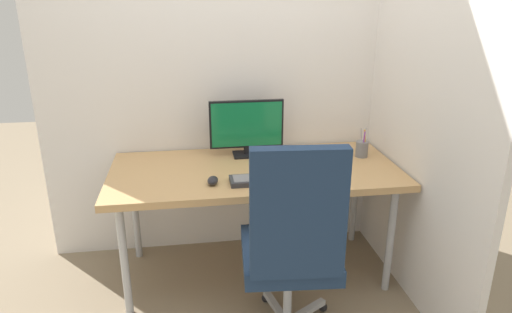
{
  "coord_description": "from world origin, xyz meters",
  "views": [
    {
      "loc": [
        -0.37,
        -2.51,
        1.7
      ],
      "look_at": [
        -0.01,
        -0.08,
        0.81
      ],
      "focal_mm": 32.28,
      "sensor_mm": 36.0,
      "label": 1
    }
  ],
  "objects_px": {
    "office_chair": "(292,243)",
    "monitor": "(247,126)",
    "keyboard": "(271,179)",
    "notebook": "(334,162)",
    "mouse": "(213,181)",
    "pen_holder": "(362,149)"
  },
  "relations": [
    {
      "from": "notebook",
      "to": "keyboard",
      "type": "bearing_deg",
      "value": -150.0
    },
    {
      "from": "monitor",
      "to": "notebook",
      "type": "relative_size",
      "value": 2.64
    },
    {
      "from": "mouse",
      "to": "notebook",
      "type": "xyz_separation_m",
      "value": [
        0.75,
        0.22,
        -0.01
      ]
    },
    {
      "from": "keyboard",
      "to": "mouse",
      "type": "xyz_separation_m",
      "value": [
        -0.32,
        0.01,
        0.01
      ]
    },
    {
      "from": "mouse",
      "to": "office_chair",
      "type": "bearing_deg",
      "value": -42.21
    },
    {
      "from": "monitor",
      "to": "mouse",
      "type": "relative_size",
      "value": 5.22
    },
    {
      "from": "pen_holder",
      "to": "mouse",
      "type": "bearing_deg",
      "value": -162.3
    },
    {
      "from": "office_chair",
      "to": "keyboard",
      "type": "bearing_deg",
      "value": 91.92
    },
    {
      "from": "mouse",
      "to": "monitor",
      "type": "bearing_deg",
      "value": 74.61
    },
    {
      "from": "mouse",
      "to": "notebook",
      "type": "bearing_deg",
      "value": 29.39
    },
    {
      "from": "office_chair",
      "to": "pen_holder",
      "type": "distance_m",
      "value": 1.02
    },
    {
      "from": "office_chair",
      "to": "monitor",
      "type": "relative_size",
      "value": 2.4
    },
    {
      "from": "monitor",
      "to": "mouse",
      "type": "xyz_separation_m",
      "value": [
        -0.24,
        -0.44,
        -0.17
      ]
    },
    {
      "from": "monitor",
      "to": "pen_holder",
      "type": "relative_size",
      "value": 2.48
    },
    {
      "from": "keyboard",
      "to": "monitor",
      "type": "bearing_deg",
      "value": 99.27
    },
    {
      "from": "office_chair",
      "to": "monitor",
      "type": "height_order",
      "value": "office_chair"
    },
    {
      "from": "keyboard",
      "to": "pen_holder",
      "type": "xyz_separation_m",
      "value": [
        0.64,
        0.31,
        0.04
      ]
    },
    {
      "from": "office_chair",
      "to": "monitor",
      "type": "distance_m",
      "value": 0.98
    },
    {
      "from": "pen_holder",
      "to": "office_chair",
      "type": "bearing_deg",
      "value": -128.17
    },
    {
      "from": "mouse",
      "to": "pen_holder",
      "type": "height_order",
      "value": "pen_holder"
    },
    {
      "from": "office_chair",
      "to": "keyboard",
      "type": "relative_size",
      "value": 2.47
    },
    {
      "from": "notebook",
      "to": "mouse",
      "type": "bearing_deg",
      "value": -161.47
    }
  ]
}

